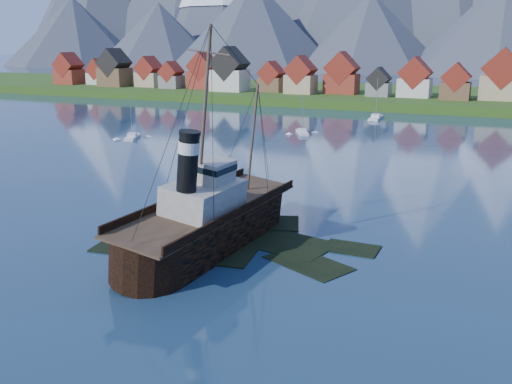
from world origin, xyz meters
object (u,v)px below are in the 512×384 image
at_px(tugboat_wreck, 214,216).
at_px(sailboat_a, 132,138).
at_px(sailboat_c, 302,133).
at_px(sailboat_e, 376,118).

xyz_separation_m(tugboat_wreck, sailboat_a, (-51.23, 55.12, -2.96)).
height_order(sailboat_a, sailboat_c, sailboat_a).
bearing_deg(tugboat_wreck, sailboat_e, 96.67).
relative_size(sailboat_c, sailboat_e, 0.85).
bearing_deg(sailboat_c, sailboat_e, 43.45).
bearing_deg(sailboat_c, sailboat_a, -175.32).
xyz_separation_m(tugboat_wreck, sailboat_c, (-17.03, 78.07, -2.96)).
bearing_deg(sailboat_a, tugboat_wreck, -70.69).
distance_m(sailboat_a, sailboat_e, 72.66).
height_order(tugboat_wreck, sailboat_c, tugboat_wreck).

